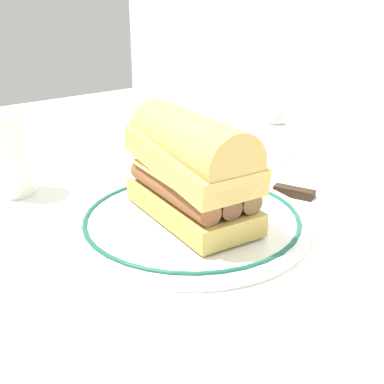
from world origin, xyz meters
name	(u,v)px	position (x,y,z in m)	size (l,w,h in m)	color
ground_plane	(197,237)	(0.00, 0.00, 0.00)	(1.50, 1.50, 0.00)	white
plate	(192,221)	(-0.02, 0.01, 0.01)	(0.28, 0.28, 0.01)	white
sausage_sandwich	(192,166)	(-0.02, 0.01, 0.08)	(0.18, 0.10, 0.12)	tan
drinking_glass	(10,159)	(-0.25, -0.12, 0.05)	(0.06, 0.06, 0.11)	silver
salt_shaker	(276,134)	(-0.15, 0.26, 0.04)	(0.04, 0.04, 0.08)	white
butter_knife	(320,199)	(0.01, 0.19, 0.00)	(0.15, 0.08, 0.01)	silver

